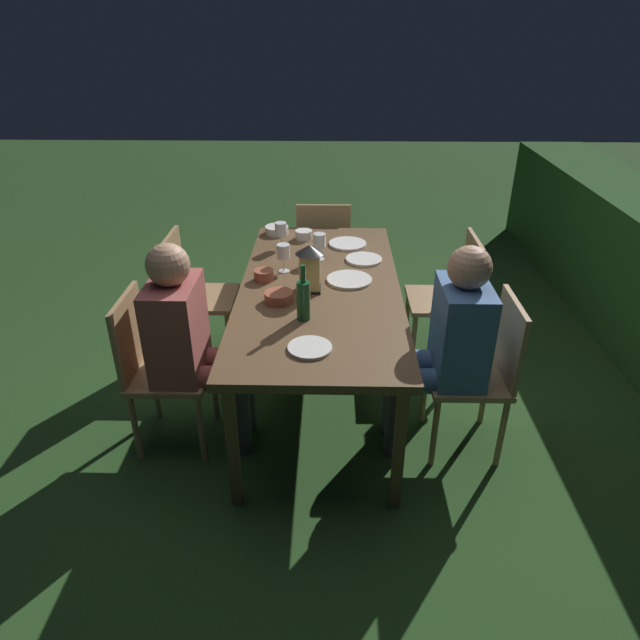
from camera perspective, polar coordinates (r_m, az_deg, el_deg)
The scene contains 22 objects.
ground_plane at distance 3.54m, azimuth 0.00°, elevation -7.40°, with size 16.00×16.00×0.00m, color #26471E.
dining_table at distance 3.18m, azimuth 0.00°, elevation 2.68°, with size 1.95×0.90×0.74m.
chair_side_left_b at distance 3.04m, azimuth -16.29°, elevation -4.34°, with size 0.42×0.40×0.87m.
person_in_rust at distance 2.91m, azimuth -13.01°, elevation -1.94°, with size 0.38×0.47×1.15m.
chair_side_right_a at distance 3.75m, azimuth 13.12°, elevation 2.62°, with size 0.42×0.40×0.87m.
chair_side_right_b at distance 3.00m, azimuth 16.11°, elevation -4.73°, with size 0.42×0.40×0.87m.
person_in_blue at distance 2.88m, azimuth 12.75°, elevation -2.24°, with size 0.38×0.47×1.15m.
chair_side_left_a at distance 3.78m, azimuth -12.72°, elevation 2.87°, with size 0.42×0.40×0.87m.
chair_head_near at distance 4.39m, azimuth 0.36°, elevation 7.27°, with size 0.40×0.42×0.87m.
lantern_centerpiece at distance 3.05m, azimuth -1.05°, elevation 5.58°, with size 0.15×0.15×0.27m.
green_bottle_on_table at distance 2.76m, azimuth -1.70°, elevation 2.13°, with size 0.07×0.07×0.29m.
wine_glass_a at distance 3.47m, azimuth -0.06°, elevation 7.97°, with size 0.08×0.08×0.17m.
wine_glass_b at distance 3.67m, azimuth -4.01°, elevation 9.08°, with size 0.08×0.08×0.17m.
wine_glass_c at distance 3.30m, azimuth -3.74°, elevation 6.83°, with size 0.08×0.08×0.17m.
plate_a at distance 3.22m, azimuth 3.00°, elevation 4.12°, with size 0.26×0.26×0.01m, color silver.
plate_b at distance 3.75m, azimuth 2.83°, elevation 7.76°, with size 0.25×0.25×0.01m, color white.
plate_c at distance 2.55m, azimuth -1.04°, elevation -2.84°, with size 0.20×0.20×0.01m, color silver.
plate_d at distance 3.50m, azimuth 4.48°, elevation 6.18°, with size 0.23×0.23×0.01m, color white.
bowl_olives at distance 2.98m, azimuth -4.22°, elevation 2.40°, with size 0.15×0.15×0.05m.
bowl_bread at distance 3.96m, azimuth -4.42°, elevation 9.16°, with size 0.16×0.16×0.05m.
bowl_salad at distance 3.23m, azimuth -5.74°, elevation 4.62°, with size 0.11×0.11×0.06m.
bowl_dip at distance 3.85m, azimuth -1.67°, elevation 8.71°, with size 0.11×0.11×0.06m.
Camera 1 is at (2.86, 0.06, 2.08)m, focal length 31.45 mm.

